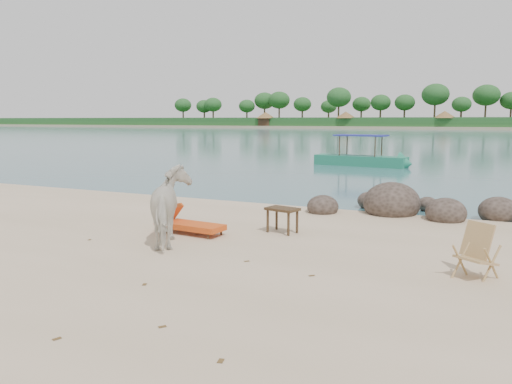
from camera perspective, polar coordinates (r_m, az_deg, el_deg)
water at (r=97.52m, az=22.84°, el=6.16°), size 400.00×400.00×0.00m
far_shore at (r=177.47m, az=23.82°, el=6.77°), size 420.00×90.00×1.40m
far_scenery at (r=144.16m, az=23.63°, el=7.85°), size 420.00×18.00×9.50m
boulders at (r=13.79m, az=17.68°, el=-1.73°), size 6.18×2.68×1.12m
cow at (r=10.09m, az=-9.52°, el=-1.72°), size 1.71×2.00×1.55m
side_table at (r=11.02m, az=3.03°, el=-3.42°), size 0.78×0.60×0.56m
lounge_chair at (r=10.98m, az=-7.15°, el=-3.62°), size 1.77×0.76×0.52m
deck_chair at (r=8.60m, az=23.86°, el=-6.48°), size 0.79×0.80×0.85m
boat_near at (r=28.43m, az=11.88°, el=5.86°), size 5.85×2.04×2.79m
dead_leaves at (r=9.10m, az=-8.83°, el=-7.80°), size 5.59×7.03×0.00m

